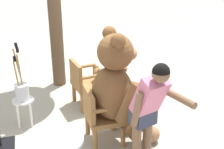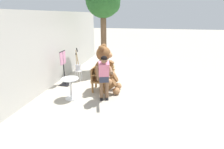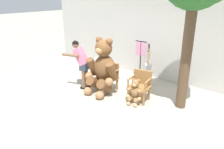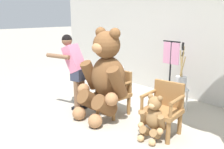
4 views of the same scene
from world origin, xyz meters
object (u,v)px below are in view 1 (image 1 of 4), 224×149
object	(u,v)px
teddy_bear_large	(119,88)
wooden_chair_right	(85,82)
teddy_bear_small	(100,85)
white_stool	(24,105)
wooden_chair_left	(101,114)
person_visitor	(149,107)
brush_bucket	(21,89)

from	to	relation	value
teddy_bear_large	wooden_chair_right	bearing A→B (deg)	13.21
teddy_bear_small	white_stool	size ratio (longest dim) A/B	1.59
wooden_chair_left	white_stool	size ratio (longest dim) A/B	1.87
teddy_bear_small	wooden_chair_right	bearing A→B (deg)	93.36
white_stool	wooden_chair_left	bearing A→B (deg)	-125.59
teddy_bear_small	person_visitor	size ratio (longest dim) A/B	0.48
white_stool	brush_bucket	size ratio (longest dim) A/B	0.49
person_visitor	brush_bucket	world-z (taller)	person_visitor
wooden_chair_left	white_stool	world-z (taller)	wooden_chair_left
wooden_chair_left	wooden_chair_right	size ratio (longest dim) A/B	1.00
teddy_bear_large	white_stool	distance (m)	1.63
person_visitor	brush_bucket	distance (m)	2.17
wooden_chair_left	wooden_chair_right	distance (m)	1.17
wooden_chair_right	teddy_bear_large	world-z (taller)	teddy_bear_large
teddy_bear_small	teddy_bear_large	bearing A→B (deg)	179.64
teddy_bear_small	person_visitor	xyz separation A→B (m)	(-1.94, -0.15, 0.55)
wooden_chair_right	teddy_bear_small	bearing A→B (deg)	-86.64
teddy_bear_large	person_visitor	xyz separation A→B (m)	(-0.76, -0.16, 0.08)
person_visitor	wooden_chair_right	bearing A→B (deg)	12.60
wooden_chair_right	white_stool	xyz separation A→B (m)	(-0.39, 1.09, -0.11)
teddy_bear_large	white_stool	bearing A→B (deg)	60.40
teddy_bear_large	white_stool	world-z (taller)	teddy_bear_large
teddy_bear_small	person_visitor	bearing A→B (deg)	-175.59
wooden_chair_left	teddy_bear_large	world-z (taller)	teddy_bear_large
brush_bucket	teddy_bear_large	bearing A→B (deg)	-119.54
teddy_bear_large	teddy_bear_small	bearing A→B (deg)	-0.36
teddy_bear_large	white_stool	size ratio (longest dim) A/B	3.71
wooden_chair_left	brush_bucket	size ratio (longest dim) A/B	0.91
person_visitor	teddy_bear_large	bearing A→B (deg)	11.65
wooden_chair_left	teddy_bear_small	xyz separation A→B (m)	(1.18, -0.28, -0.10)
white_stool	brush_bucket	distance (m)	0.28
person_visitor	white_stool	xyz separation A→B (m)	(1.53, 1.52, -0.56)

